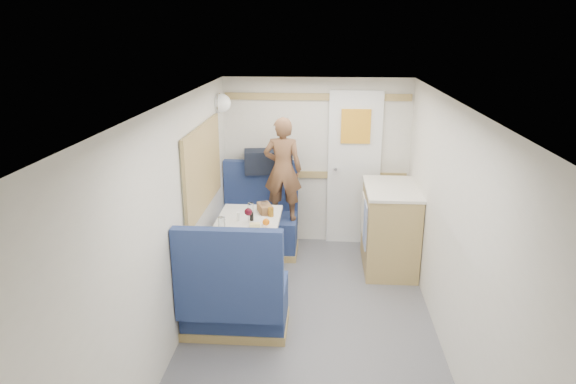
# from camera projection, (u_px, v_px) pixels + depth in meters

# --- Properties ---
(floor) EXTENTS (4.50, 4.50, 0.00)m
(floor) POSITION_uv_depth(u_px,v_px,m) (309.00, 344.00, 4.31)
(floor) COLOR #515156
(floor) RESTS_ON ground
(ceiling) EXTENTS (4.50, 4.50, 0.00)m
(ceiling) POSITION_uv_depth(u_px,v_px,m) (313.00, 105.00, 3.70)
(ceiling) COLOR silver
(ceiling) RESTS_ON wall_back
(wall_back) EXTENTS (2.20, 0.02, 2.00)m
(wall_back) POSITION_uv_depth(u_px,v_px,m) (316.00, 162.00, 6.14)
(wall_back) COLOR silver
(wall_back) RESTS_ON floor
(wall_left) EXTENTS (0.02, 4.50, 2.00)m
(wall_left) POSITION_uv_depth(u_px,v_px,m) (173.00, 230.00, 4.08)
(wall_left) COLOR silver
(wall_left) RESTS_ON floor
(wall_right) EXTENTS (0.02, 4.50, 2.00)m
(wall_right) POSITION_uv_depth(u_px,v_px,m) (454.00, 237.00, 3.93)
(wall_right) COLOR silver
(wall_right) RESTS_ON floor
(oak_trim_low) EXTENTS (2.15, 0.02, 0.08)m
(oak_trim_low) POSITION_uv_depth(u_px,v_px,m) (316.00, 175.00, 6.17)
(oak_trim_low) COLOR olive
(oak_trim_low) RESTS_ON wall_back
(oak_trim_high) EXTENTS (2.15, 0.02, 0.08)m
(oak_trim_high) POSITION_uv_depth(u_px,v_px,m) (317.00, 97.00, 5.89)
(oak_trim_high) COLOR olive
(oak_trim_high) RESTS_ON wall_back
(side_window) EXTENTS (0.04, 1.30, 0.72)m
(side_window) POSITION_uv_depth(u_px,v_px,m) (202.00, 167.00, 4.95)
(side_window) COLOR #B6C0A3
(side_window) RESTS_ON wall_left
(rear_door) EXTENTS (0.62, 0.12, 1.86)m
(rear_door) POSITION_uv_depth(u_px,v_px,m) (354.00, 166.00, 6.09)
(rear_door) COLOR white
(rear_door) RESTS_ON wall_back
(dinette_table) EXTENTS (0.62, 0.92, 0.72)m
(dinette_table) POSITION_uv_depth(u_px,v_px,m) (248.00, 234.00, 5.13)
(dinette_table) COLOR white
(dinette_table) RESTS_ON floor
(bench_far) EXTENTS (0.90, 0.59, 1.05)m
(bench_far) POSITION_uv_depth(u_px,v_px,m) (259.00, 227.00, 6.03)
(bench_far) COLOR navy
(bench_far) RESTS_ON floor
(bench_near) EXTENTS (0.90, 0.59, 1.05)m
(bench_near) POSITION_uv_depth(u_px,v_px,m) (234.00, 301.00, 4.39)
(bench_near) COLOR navy
(bench_near) RESTS_ON floor
(ledge) EXTENTS (0.90, 0.14, 0.04)m
(ledge) POSITION_uv_depth(u_px,v_px,m) (261.00, 174.00, 6.10)
(ledge) COLOR olive
(ledge) RESTS_ON bench_far
(dome_light) EXTENTS (0.20, 0.20, 0.20)m
(dome_light) POSITION_uv_depth(u_px,v_px,m) (222.00, 103.00, 5.60)
(dome_light) COLOR white
(dome_light) RESTS_ON wall_left
(galley_counter) EXTENTS (0.57, 0.92, 0.92)m
(galley_counter) POSITION_uv_depth(u_px,v_px,m) (389.00, 227.00, 5.58)
(galley_counter) COLOR olive
(galley_counter) RESTS_ON floor
(person) EXTENTS (0.44, 0.30, 1.17)m
(person) POSITION_uv_depth(u_px,v_px,m) (283.00, 169.00, 5.69)
(person) COLOR brown
(person) RESTS_ON bench_far
(duffel_bag) EXTENTS (0.59, 0.34, 0.27)m
(duffel_bag) POSITION_uv_depth(u_px,v_px,m) (268.00, 161.00, 6.05)
(duffel_bag) COLOR black
(duffel_bag) RESTS_ON ledge
(tray) EXTENTS (0.32, 0.38, 0.02)m
(tray) POSITION_uv_depth(u_px,v_px,m) (252.00, 222.00, 4.98)
(tray) COLOR white
(tray) RESTS_ON dinette_table
(orange_fruit) EXTENTS (0.07, 0.07, 0.07)m
(orange_fruit) POSITION_uv_depth(u_px,v_px,m) (266.00, 222.00, 4.87)
(orange_fruit) COLOR #E6520A
(orange_fruit) RESTS_ON tray
(cheese_block) EXTENTS (0.11, 0.08, 0.03)m
(cheese_block) POSITION_uv_depth(u_px,v_px,m) (255.00, 225.00, 4.85)
(cheese_block) COLOR #E9CC87
(cheese_block) RESTS_ON tray
(wine_glass) EXTENTS (0.08, 0.08, 0.17)m
(wine_glass) POSITION_uv_depth(u_px,v_px,m) (248.00, 213.00, 4.92)
(wine_glass) COLOR white
(wine_glass) RESTS_ON dinette_table
(tumbler_left) EXTENTS (0.07, 0.07, 0.11)m
(tumbler_left) POSITION_uv_depth(u_px,v_px,m) (222.00, 223.00, 4.84)
(tumbler_left) COLOR white
(tumbler_left) RESTS_ON dinette_table
(tumbler_mid) EXTENTS (0.06, 0.06, 0.10)m
(tumbler_mid) POSITION_uv_depth(u_px,v_px,m) (250.00, 208.00, 5.26)
(tumbler_mid) COLOR white
(tumbler_mid) RESTS_ON dinette_table
(tumbler_right) EXTENTS (0.07, 0.07, 0.11)m
(tumbler_right) POSITION_uv_depth(u_px,v_px,m) (264.00, 207.00, 5.26)
(tumbler_right) COLOR silver
(tumbler_right) RESTS_ON dinette_table
(beer_glass) EXTENTS (0.06, 0.06, 0.09)m
(beer_glass) POSITION_uv_depth(u_px,v_px,m) (271.00, 212.00, 5.16)
(beer_glass) COLOR #8E5B14
(beer_glass) RESTS_ON dinette_table
(pepper_grinder) EXTENTS (0.04, 0.04, 0.10)m
(pepper_grinder) POSITION_uv_depth(u_px,v_px,m) (252.00, 217.00, 5.00)
(pepper_grinder) COLOR black
(pepper_grinder) RESTS_ON dinette_table
(salt_grinder) EXTENTS (0.04, 0.04, 0.09)m
(salt_grinder) POSITION_uv_depth(u_px,v_px,m) (239.00, 217.00, 5.02)
(salt_grinder) COLOR white
(salt_grinder) RESTS_ON dinette_table
(bread_loaf) EXTENTS (0.19, 0.25, 0.09)m
(bread_loaf) POSITION_uv_depth(u_px,v_px,m) (265.00, 209.00, 5.26)
(bread_loaf) COLOR olive
(bread_loaf) RESTS_ON dinette_table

